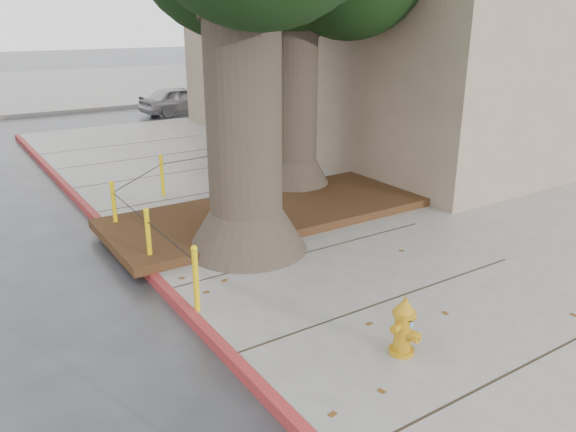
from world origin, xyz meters
The scene contains 10 objects.
ground centered at (0.00, 0.00, 0.00)m, with size 140.00×140.00×0.00m, color #28282B.
sidewalk_main centered at (6.00, 2.50, 0.07)m, with size 16.00×26.00×0.15m, color slate.
sidewalk_far centered at (6.00, 30.00, 0.07)m, with size 16.00×20.00×0.15m, color slate.
curb_red centered at (-2.00, 2.50, 0.07)m, with size 0.14×26.00×0.16m, color maroon.
planter_bed centered at (0.90, 3.90, 0.23)m, with size 6.40×2.60×0.16m, color black.
building_side_white centered at (16.00, 26.00, 4.50)m, with size 10.00×10.00×9.00m, color silver.
bollard_ring centered at (-0.87, 4.38, 0.66)m, with size 3.79×5.39×0.95m.
fire_hydrant centered at (-0.31, -1.05, 0.50)m, with size 0.38×0.37×0.72m.
car_silver centered at (4.66, 17.34, 0.58)m, with size 1.37×3.41×1.16m, color #AAAAAF.
car_red centered at (12.86, 19.66, 0.54)m, with size 1.13×3.25×1.07m, color #9B0E0E.
Camera 1 is at (-4.53, -5.08, 3.88)m, focal length 35.00 mm.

